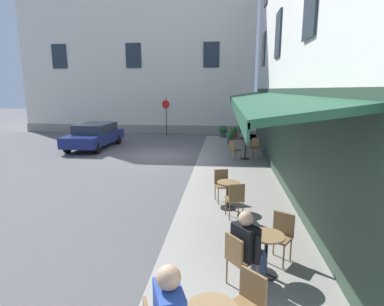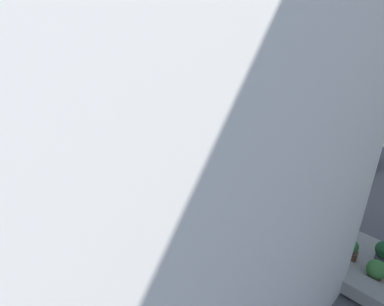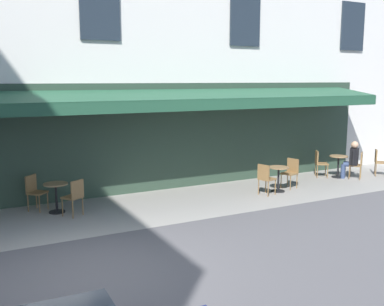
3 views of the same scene
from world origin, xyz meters
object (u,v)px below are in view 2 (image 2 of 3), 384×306
(cafe_chair_wicker_kerbside, at_px, (102,115))
(cafe_chair_wicker_corner_left, at_px, (104,125))
(cafe_chair_wicker_by_window, at_px, (130,137))
(cafe_chair_wicker_back_row, at_px, (100,132))
(cafe_table_mid_terrace, at_px, (101,129))
(potted_plant_entrance_right, at_px, (310,226))
(cafe_table_near_entrance, at_px, (139,140))
(potted_plant_by_steps, at_px, (350,251))
(cafe_chair_wicker_facing_street, at_px, (94,121))
(potted_plant_mid_terrace, at_px, (376,272))
(cafe_table_streetside, at_px, (96,118))
(cafe_chair_wicker_near_door, at_px, (148,142))
(parked_car_navy, at_px, (336,142))
(potted_plant_under_sign, at_px, (384,252))
(cafe_chair_wicker_under_awning, at_px, (214,179))
(seated_patron_in_black, at_px, (103,124))
(cafe_chair_wicker_corner_right, at_px, (213,194))
(seated_companion_in_blue, at_px, (100,113))
(cafe_table_far_end, at_px, (212,187))

(cafe_chair_wicker_kerbside, bearing_deg, cafe_chair_wicker_corner_left, -28.24)
(cafe_chair_wicker_by_window, height_order, cafe_chair_wicker_back_row, same)
(cafe_table_mid_terrace, relative_size, potted_plant_entrance_right, 1.02)
(cafe_table_near_entrance, bearing_deg, cafe_chair_wicker_by_window, -164.15)
(cafe_table_near_entrance, height_order, potted_plant_by_steps, potted_plant_by_steps)
(cafe_chair_wicker_facing_street, xyz_separation_m, potted_plant_mid_terrace, (17.46, -0.81, 0.00))
(cafe_chair_wicker_corner_left, relative_size, cafe_table_streetside, 1.21)
(cafe_chair_wicker_kerbside, bearing_deg, cafe_chair_wicker_near_door, -6.28)
(cafe_table_mid_terrace, xyz_separation_m, cafe_chair_wicker_back_row, (0.53, -0.34, 0.06))
(cafe_chair_wicker_corner_left, height_order, parked_car_navy, parked_car_navy)
(potted_plant_under_sign, bearing_deg, cafe_chair_wicker_facing_street, -178.56)
(cafe_chair_wicker_by_window, xyz_separation_m, potted_plant_under_sign, (13.44, 0.40, -0.11))
(cafe_chair_wicker_facing_street, xyz_separation_m, cafe_chair_wicker_under_awning, (10.45, -0.09, 0.00))
(potted_plant_mid_terrace, bearing_deg, cafe_chair_wicker_facing_street, 177.34)
(cafe_chair_wicker_corner_left, xyz_separation_m, seated_patron_in_black, (0.13, -0.17, 0.14))
(cafe_chair_wicker_by_window, bearing_deg, potted_plant_mid_terrace, -3.59)
(potted_plant_under_sign, distance_m, parked_car_navy, 8.35)
(cafe_chair_wicker_by_window, height_order, cafe_table_streetside, cafe_chair_wicker_by_window)
(cafe_table_streetside, xyz_separation_m, potted_plant_entrance_right, (15.46, -0.41, -0.08))
(cafe_chair_wicker_kerbside, bearing_deg, parked_car_navy, 25.42)
(cafe_table_mid_terrace, relative_size, cafe_chair_wicker_corner_right, 0.82)
(cafe_table_streetside, distance_m, cafe_chair_wicker_kerbside, 0.63)
(potted_plant_under_sign, bearing_deg, cafe_chair_wicker_by_window, -178.31)
(cafe_chair_wicker_by_window, xyz_separation_m, cafe_table_streetside, (-4.35, 0.40, -0.06))
(cafe_table_near_entrance, height_order, cafe_chair_wicker_facing_street, cafe_chair_wicker_facing_street)
(cafe_chair_wicker_corner_left, bearing_deg, seated_companion_in_blue, 156.18)
(cafe_table_mid_terrace, bearing_deg, potted_plant_by_steps, 0.53)
(cafe_chair_wicker_corner_right, relative_size, potted_plant_under_sign, 1.13)
(cafe_table_far_end, distance_m, seated_companion_in_blue, 11.49)
(seated_patron_in_black, bearing_deg, cafe_chair_wicker_by_window, 2.70)
(cafe_table_streetside, relative_size, cafe_table_far_end, 1.00)
(cafe_chair_wicker_back_row, bearing_deg, cafe_table_far_end, 0.80)
(cafe_table_streetside, bearing_deg, seated_companion_in_blue, 111.04)
(cafe_chair_wicker_by_window, bearing_deg, cafe_chair_wicker_corner_right, -8.63)
(potted_plant_entrance_right, relative_size, potted_plant_by_steps, 0.86)
(cafe_table_mid_terrace, xyz_separation_m, cafe_table_far_end, (9.31, -0.21, 0.00))
(cafe_chair_wicker_corner_right, xyz_separation_m, potted_plant_entrance_right, (3.77, 1.10, -0.14))
(cafe_chair_wicker_back_row, height_order, potted_plant_mid_terrace, potted_plant_mid_terrace)
(cafe_chair_wicker_corner_left, height_order, cafe_chair_wicker_under_awning, same)
(potted_plant_under_sign, bearing_deg, cafe_chair_wicker_corner_left, -178.74)
(cafe_chair_wicker_kerbside, bearing_deg, cafe_chair_wicker_facing_street, -56.27)
(cafe_chair_wicker_kerbside, height_order, cafe_chair_wicker_corner_right, same)
(cafe_chair_wicker_kerbside, xyz_separation_m, cafe_chair_wicker_corner_right, (11.92, -2.10, 0.00))
(cafe_table_mid_terrace, relative_size, seated_companion_in_blue, 0.55)
(cafe_table_streetside, height_order, seated_companion_in_blue, seated_companion_in_blue)
(cafe_chair_wicker_corner_left, relative_size, cafe_chair_wicker_under_awning, 1.00)
(cafe_table_near_entrance, xyz_separation_m, cafe_chair_wicker_by_window, (-0.61, -0.17, 0.06))
(cafe_chair_wicker_by_window, bearing_deg, cafe_table_streetside, 174.80)
(cafe_chair_wicker_near_door, relative_size, cafe_table_streetside, 1.21)
(cafe_chair_wicker_back_row, height_order, cafe_table_streetside, cafe_chair_wicker_back_row)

